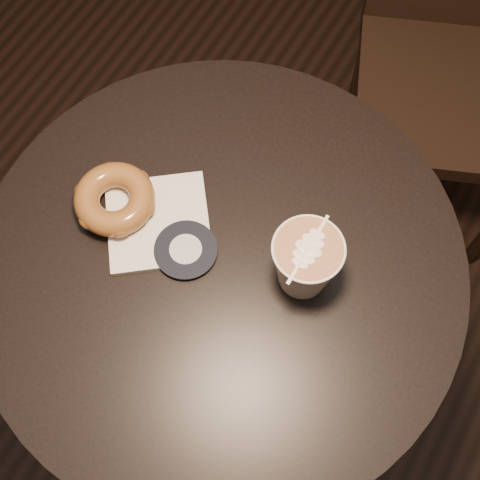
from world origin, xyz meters
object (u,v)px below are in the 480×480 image
at_px(chair, 471,19).
at_px(pastry_bag, 158,222).
at_px(latte_cup, 305,263).
at_px(cafe_table, 223,305).
at_px(doughnut, 114,199).

bearing_deg(chair, pastry_bag, -130.36).
xyz_separation_m(pastry_bag, latte_cup, (0.22, 0.03, 0.05)).
bearing_deg(cafe_table, pastry_bag, 176.78).
distance_m(doughnut, latte_cup, 0.29).
bearing_deg(latte_cup, pastry_bag, -171.56).
xyz_separation_m(doughnut, latte_cup, (0.28, 0.04, 0.03)).
distance_m(pastry_bag, latte_cup, 0.23).
distance_m(cafe_table, chair, 0.77).
height_order(pastry_bag, doughnut, doughnut).
xyz_separation_m(cafe_table, latte_cup, (0.11, 0.04, 0.25)).
bearing_deg(doughnut, cafe_table, 0.90).
bearing_deg(cafe_table, doughnut, -179.10).
xyz_separation_m(cafe_table, chair, (0.12, 0.76, 0.02)).
bearing_deg(doughnut, latte_cup, 8.26).
height_order(chair, pastry_bag, chair).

